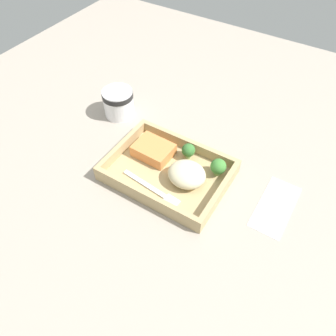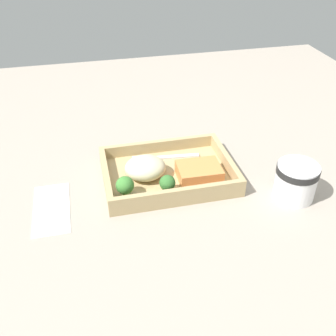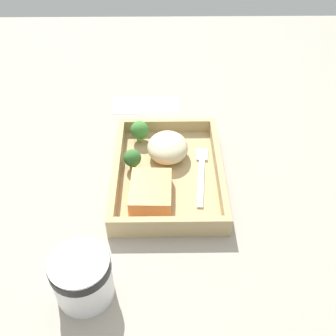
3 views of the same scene
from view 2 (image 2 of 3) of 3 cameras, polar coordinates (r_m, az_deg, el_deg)
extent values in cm
cube|color=#9F9486|center=(88.68, 0.00, -1.96)|extent=(160.00, 160.00, 2.00)
cube|color=tan|center=(87.73, 0.00, -1.13)|extent=(28.39, 20.44, 1.20)
cube|color=tan|center=(94.42, -1.33, 3.21)|extent=(28.39, 1.20, 2.85)
cube|color=tan|center=(79.08, 1.59, -3.92)|extent=(28.39, 1.20, 2.85)
cube|color=tan|center=(90.10, 8.45, 1.08)|extent=(1.20, 18.04, 2.85)
cube|color=tan|center=(85.07, -8.95, -1.23)|extent=(1.20, 18.04, 2.85)
cube|color=#E58747|center=(85.45, 4.52, -0.60)|extent=(9.51, 7.51, 3.05)
ellipsoid|color=beige|center=(85.20, -3.32, 0.02)|extent=(8.99, 7.99, 4.71)
cylinder|color=#7A9A53|center=(81.05, -6.19, -3.56)|extent=(1.43, 1.43, 1.70)
sphere|color=#3E7F33|center=(79.90, -6.27, -2.50)|extent=(3.76, 3.76, 3.76)
cylinder|color=#7C985B|center=(81.32, -0.09, -3.17)|extent=(1.27, 1.27, 1.68)
sphere|color=#356C2E|center=(80.25, -0.09, -2.18)|extent=(3.35, 3.35, 3.35)
cube|color=silver|center=(92.64, 0.74, 1.65)|extent=(12.45, 2.39, 0.44)
cube|color=silver|center=(92.05, -4.14, 1.31)|extent=(3.61, 2.54, 0.44)
cylinder|color=white|center=(84.63, 18.03, -1.87)|extent=(8.39, 8.39, 7.82)
cylinder|color=black|center=(83.07, 18.38, -0.31)|extent=(8.64, 8.64, 1.41)
cube|color=white|center=(83.13, -16.55, -5.63)|extent=(7.24, 15.93, 0.24)
camera|label=1|loc=(1.13, -23.50, 37.24)|focal=35.00mm
camera|label=3|loc=(0.98, 38.15, 28.97)|focal=42.00mm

